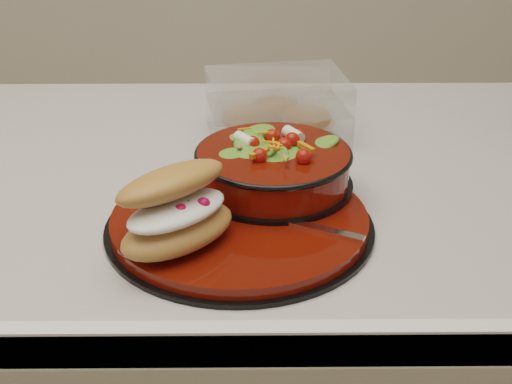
{
  "coord_description": "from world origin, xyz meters",
  "views": [
    {
      "loc": [
        -0.08,
        -0.91,
        1.34
      ],
      "look_at": [
        -0.08,
        -0.15,
        0.94
      ],
      "focal_mm": 50.0,
      "sensor_mm": 36.0,
      "label": 1
    }
  ],
  "objects_px": {
    "salad_bowl": "(273,163)",
    "fork": "(295,223)",
    "dinner_plate": "(240,222)",
    "pastry_box": "(277,108)",
    "croissant": "(178,210)"
  },
  "relations": [
    {
      "from": "salad_bowl",
      "to": "fork",
      "type": "bearing_deg",
      "value": -77.27
    },
    {
      "from": "salad_bowl",
      "to": "pastry_box",
      "type": "xyz_separation_m",
      "value": [
        0.01,
        0.22,
        -0.01
      ]
    },
    {
      "from": "dinner_plate",
      "to": "salad_bowl",
      "type": "distance_m",
      "value": 0.1
    },
    {
      "from": "croissant",
      "to": "pastry_box",
      "type": "distance_m",
      "value": 0.38
    },
    {
      "from": "pastry_box",
      "to": "salad_bowl",
      "type": "bearing_deg",
      "value": -101.79
    },
    {
      "from": "croissant",
      "to": "pastry_box",
      "type": "height_order",
      "value": "croissant"
    },
    {
      "from": "dinner_plate",
      "to": "fork",
      "type": "relative_size",
      "value": 2.18
    },
    {
      "from": "salad_bowl",
      "to": "croissant",
      "type": "distance_m",
      "value": 0.18
    },
    {
      "from": "fork",
      "to": "pastry_box",
      "type": "relative_size",
      "value": 0.66
    },
    {
      "from": "dinner_plate",
      "to": "pastry_box",
      "type": "height_order",
      "value": "pastry_box"
    },
    {
      "from": "fork",
      "to": "dinner_plate",
      "type": "bearing_deg",
      "value": 96.1
    },
    {
      "from": "croissant",
      "to": "dinner_plate",
      "type": "bearing_deg",
      "value": -0.07
    },
    {
      "from": "dinner_plate",
      "to": "croissant",
      "type": "height_order",
      "value": "croissant"
    },
    {
      "from": "dinner_plate",
      "to": "fork",
      "type": "height_order",
      "value": "fork"
    },
    {
      "from": "dinner_plate",
      "to": "salad_bowl",
      "type": "xyz_separation_m",
      "value": [
        0.04,
        0.08,
        0.04
      ]
    }
  ]
}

